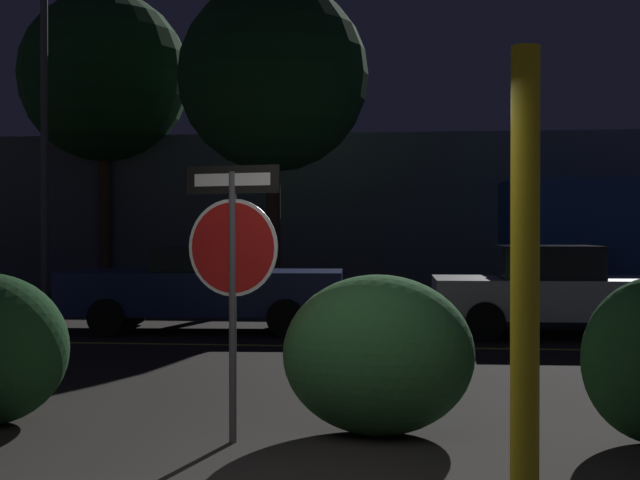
{
  "coord_description": "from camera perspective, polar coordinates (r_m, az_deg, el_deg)",
  "views": [
    {
      "loc": [
        0.92,
        -5.28,
        1.69
      ],
      "look_at": [
        -0.19,
        5.05,
        1.57
      ],
      "focal_mm": 50.0,
      "sensor_mm": 36.0,
      "label": 1
    }
  ],
  "objects": [
    {
      "name": "passing_car_3",
      "position": [
        14.76,
        14.7,
        -3.15
      ],
      "size": [
        3.97,
        2.04,
        1.44
      ],
      "rotation": [
        0.0,
        0.0,
        -1.55
      ],
      "color": "silver",
      "rests_on": "ground_plane"
    },
    {
      "name": "tree_1",
      "position": [
        19.94,
        -3.02,
        10.35
      ],
      "size": [
        4.2,
        4.2,
        7.16
      ],
      "color": "#422D1E",
      "rests_on": "ground_plane"
    },
    {
      "name": "building_backdrop",
      "position": [
        25.33,
        -1.14,
        1.64
      ],
      "size": [
        22.68,
        3.43,
        4.26
      ],
      "primitive_type": "cube",
      "color": "#4C4C56",
      "rests_on": "ground_plane"
    },
    {
      "name": "stop_sign",
      "position": [
        7.09,
        -5.61,
        -0.56
      ],
      "size": [
        0.79,
        0.21,
        2.2
      ],
      "rotation": [
        0.0,
        0.0,
        -0.24
      ],
      "color": "#4C4C51",
      "rests_on": "ground_plane"
    },
    {
      "name": "hedge_bush_2",
      "position": [
        7.39,
        3.74,
        -7.34
      ],
      "size": [
        1.58,
        1.13,
        1.32
      ],
      "primitive_type": "ellipsoid",
      "color": "#2D6633",
      "rests_on": "ground_plane"
    },
    {
      "name": "yellow_pole_right",
      "position": [
        4.87,
        12.98,
        -3.55
      ],
      "size": [
        0.15,
        0.15,
        2.67
      ],
      "primitive_type": "cylinder",
      "color": "yellow",
      "rests_on": "ground_plane"
    },
    {
      "name": "road_center_stripe",
      "position": [
        12.96,
        2.03,
        -6.83
      ],
      "size": [
        36.53,
        0.12,
        0.01
      ],
      "primitive_type": "cube",
      "color": "gold",
      "rests_on": "ground_plane"
    },
    {
      "name": "passing_car_2",
      "position": [
        15.02,
        -7.33,
        -3.04
      ],
      "size": [
        4.78,
        2.07,
        1.39
      ],
      "rotation": [
        0.0,
        0.0,
        1.64
      ],
      "color": "navy",
      "rests_on": "ground_plane"
    },
    {
      "name": "tree_0",
      "position": [
        25.05,
        -13.64,
        10.08
      ],
      "size": [
        4.57,
        4.57,
        8.1
      ],
      "color": "#422D1E",
      "rests_on": "ground_plane"
    },
    {
      "name": "street_lamp",
      "position": [
        20.74,
        -17.24,
        10.15
      ],
      "size": [
        0.5,
        0.5,
        7.62
      ],
      "color": "#4C4C51",
      "rests_on": "ground_plane"
    }
  ]
}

